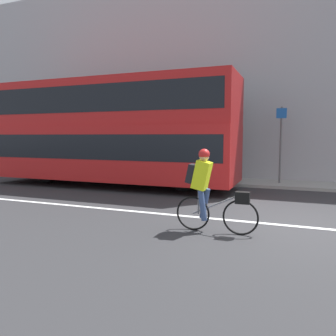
# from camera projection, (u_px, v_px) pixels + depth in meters

# --- Properties ---
(ground_plane) EXTENTS (80.00, 80.00, 0.00)m
(ground_plane) POSITION_uv_depth(u_px,v_px,m) (290.00, 225.00, 6.78)
(ground_plane) COLOR #2D2D30
(road_center_line) EXTENTS (50.00, 0.14, 0.01)m
(road_center_line) POSITION_uv_depth(u_px,v_px,m) (290.00, 226.00, 6.73)
(road_center_line) COLOR silver
(road_center_line) RESTS_ON ground_plane
(sidewalk_curb) EXTENTS (60.00, 1.79, 0.11)m
(sidewalk_curb) POSITION_uv_depth(u_px,v_px,m) (292.00, 185.00, 12.02)
(sidewalk_curb) COLOR gray
(sidewalk_curb) RESTS_ON ground_plane
(building_facade) EXTENTS (60.00, 0.30, 8.77)m
(building_facade) POSITION_uv_depth(u_px,v_px,m) (297.00, 70.00, 12.56)
(building_facade) COLOR #9E9EA3
(building_facade) RESTS_ON ground_plane
(bus) EXTENTS (9.28, 2.44, 3.79)m
(bus) POSITION_uv_depth(u_px,v_px,m) (109.00, 129.00, 11.91)
(bus) COLOR black
(bus) RESTS_ON ground_plane
(cyclist_on_bike) EXTENTS (1.59, 0.32, 1.60)m
(cyclist_on_bike) POSITION_uv_depth(u_px,v_px,m) (208.00, 187.00, 6.24)
(cyclist_on_bike) COLOR black
(cyclist_on_bike) RESTS_ON ground_plane
(trash_bin) EXTENTS (0.45, 0.45, 0.85)m
(trash_bin) POSITION_uv_depth(u_px,v_px,m) (178.00, 168.00, 13.47)
(trash_bin) COLOR #194C23
(trash_bin) RESTS_ON sidewalk_curb
(street_sign_post) EXTENTS (0.36, 0.09, 2.78)m
(street_sign_post) POSITION_uv_depth(u_px,v_px,m) (281.00, 141.00, 11.93)
(street_sign_post) COLOR #59595B
(street_sign_post) RESTS_ON sidewalk_curb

